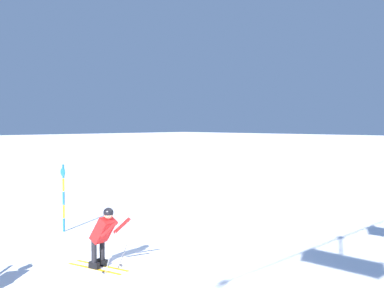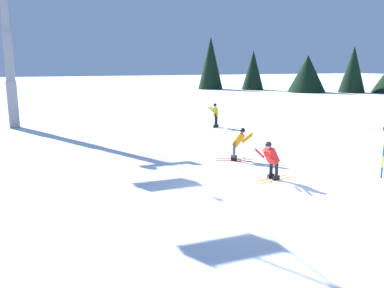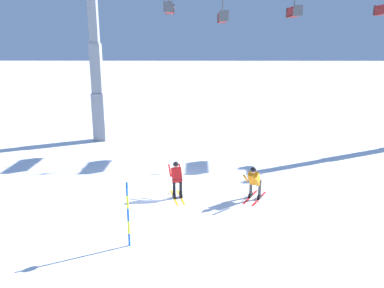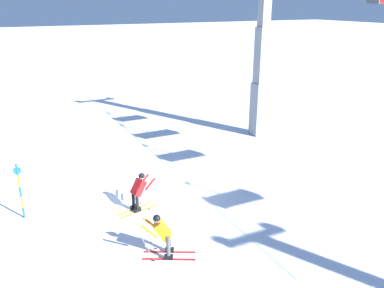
% 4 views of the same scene
% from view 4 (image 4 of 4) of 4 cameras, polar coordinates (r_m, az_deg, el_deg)
% --- Properties ---
extents(ground_plane, '(260.00, 260.00, 0.00)m').
position_cam_4_polar(ground_plane, '(17.46, -5.75, -6.96)').
color(ground_plane, white).
extents(skier_carving_main, '(0.91, 1.78, 1.67)m').
position_cam_4_polar(skier_carving_main, '(15.84, -7.62, -6.39)').
color(skier_carving_main, yellow).
rests_on(skier_carving_main, ground_plane).
extents(lift_tower_near, '(0.82, 3.08, 10.22)m').
position_cam_4_polar(lift_tower_near, '(24.18, 9.90, 10.97)').
color(lift_tower_near, gray).
rests_on(lift_tower_near, ground_plane).
extents(trail_marker_pole, '(0.07, 0.28, 2.22)m').
position_cam_4_polar(trail_marker_pole, '(16.29, -23.40, -6.01)').
color(trail_marker_pole, blue).
rests_on(trail_marker_pole, ground_plane).
extents(skier_distant_uphill, '(1.33, 1.81, 1.66)m').
position_cam_4_polar(skier_distant_uphill, '(13.03, -4.26, -12.50)').
color(skier_distant_uphill, red).
rests_on(skier_distant_uphill, ground_plane).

